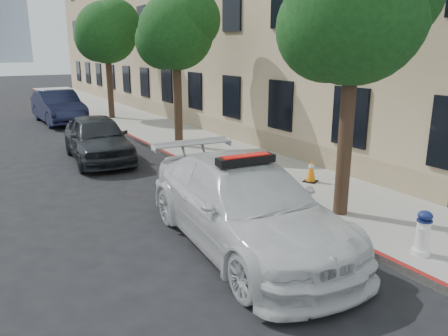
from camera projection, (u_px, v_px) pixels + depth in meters
name	position (u px, v px, depth m)	size (l,w,h in m)	color
ground	(178.00, 216.00, 9.65)	(120.00, 120.00, 0.00)	black
sidewalk	(155.00, 129.00, 19.68)	(3.20, 50.00, 0.15)	gray
curb_strip	(122.00, 133.00, 18.91)	(0.12, 50.00, 0.15)	maroon
building	(208.00, 24.00, 25.31)	(8.00, 36.00, 10.00)	tan
tree_near	(357.00, 11.00, 8.33)	(2.92, 2.82, 5.62)	black
tree_mid	(177.00, 31.00, 14.96)	(2.77, 2.64, 5.43)	black
tree_far	(107.00, 32.00, 21.50)	(3.10, 3.00, 5.81)	black
police_car	(245.00, 204.00, 8.04)	(2.68, 5.63, 1.73)	silver
parked_car_mid	(97.00, 138.00, 14.33)	(1.76, 4.38, 1.49)	black
parked_car_far	(58.00, 107.00, 21.65)	(1.70, 4.87, 1.60)	black
fire_hydrant	(423.00, 233.00, 7.42)	(0.33, 0.30, 0.79)	white
traffic_cone	(311.00, 170.00, 11.55)	(0.43, 0.43, 0.63)	black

